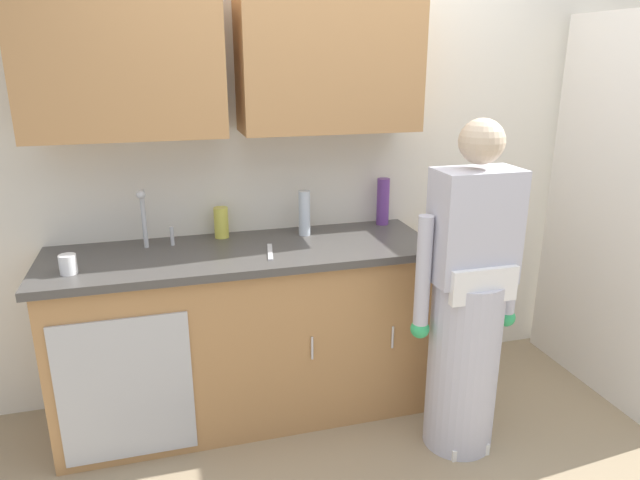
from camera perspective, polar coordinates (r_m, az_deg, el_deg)
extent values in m
plane|color=#998466|center=(2.91, 6.87, -22.22)|extent=(9.00, 9.00, 0.00)
cube|color=silver|center=(3.26, 0.70, 8.74)|extent=(4.80, 0.10, 2.70)
cube|color=#B27F4C|center=(2.87, -19.26, 16.60)|extent=(0.91, 0.34, 0.70)
cube|color=#B27F4C|center=(2.99, 0.91, 17.54)|extent=(0.91, 0.34, 0.70)
cube|color=silver|center=(3.49, 27.54, 2.26)|extent=(0.04, 1.10, 2.10)
cube|color=#B27F4C|center=(3.10, -7.44, -9.46)|extent=(1.90, 0.60, 0.90)
cube|color=#B7BABF|center=(2.85, -18.84, -14.07)|extent=(0.60, 0.01, 0.72)
cylinder|color=silver|center=(2.86, -0.78, -10.78)|extent=(0.01, 0.01, 0.12)
cylinder|color=silver|center=(2.99, 7.29, -9.64)|extent=(0.01, 0.01, 0.12)
cube|color=#474442|center=(2.92, -7.81, -1.23)|extent=(1.96, 0.66, 0.04)
cube|color=#B7BABF|center=(2.90, -16.16, -2.02)|extent=(0.50, 0.36, 0.03)
cylinder|color=#B7BABF|center=(2.99, -17.21, 2.02)|extent=(0.02, 0.02, 0.30)
sphere|color=#B7BABF|center=(2.90, -17.48, 4.37)|extent=(0.04, 0.04, 0.04)
cylinder|color=#B7BABF|center=(3.02, -14.58, 0.39)|extent=(0.02, 0.02, 0.10)
cube|color=white|center=(3.13, 13.68, -18.64)|extent=(0.20, 0.26, 0.06)
cylinder|color=silver|center=(2.92, 14.08, -11.92)|extent=(0.34, 0.34, 0.88)
cube|color=silver|center=(2.65, 15.21, 1.35)|extent=(0.38, 0.22, 0.52)
sphere|color=#C8AF91|center=(2.58, 15.90, 9.48)|extent=(0.20, 0.20, 0.20)
cube|color=white|center=(2.63, 16.10, -4.38)|extent=(0.32, 0.04, 0.16)
cylinder|color=silver|center=(2.63, 10.29, -3.38)|extent=(0.07, 0.07, 0.55)
sphere|color=#33B266|center=(2.74, 9.97, -8.75)|extent=(0.09, 0.09, 0.09)
cylinder|color=silver|center=(2.86, 18.64, -2.36)|extent=(0.07, 0.07, 0.55)
sphere|color=#33B266|center=(2.96, 18.12, -7.37)|extent=(0.09, 0.09, 0.09)
cylinder|color=#D8D14C|center=(3.09, -9.86, 1.74)|extent=(0.08, 0.08, 0.17)
cylinder|color=#66388C|center=(3.30, 6.32, 3.85)|extent=(0.07, 0.07, 0.27)
cylinder|color=silver|center=(3.08, -1.57, 2.71)|extent=(0.06, 0.06, 0.25)
cylinder|color=white|center=(2.78, -23.91, -2.24)|extent=(0.08, 0.08, 0.09)
cube|color=silver|center=(2.84, -5.02, -1.18)|extent=(0.06, 0.24, 0.01)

